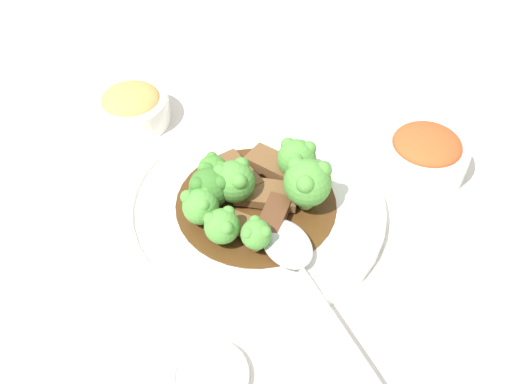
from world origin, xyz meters
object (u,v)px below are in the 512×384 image
serving_spoon (295,255)px  beef_strip_1 (274,216)px  broccoli_floret_4 (213,170)px  broccoli_floret_6 (222,226)px  beef_strip_3 (241,172)px  side_bowl_appetizer (132,106)px  main_plate (256,206)px  broccoli_floret_5 (307,182)px  broccoli_floret_0 (199,204)px  beef_strip_4 (249,228)px  beef_strip_0 (267,194)px  beef_strip_2 (273,164)px  sauce_dish (210,376)px  side_bowl_kimchi (425,153)px  broccoli_floret_3 (234,181)px  broccoli_floret_7 (256,234)px  broccoli_floret_1 (210,186)px  broccoli_floret_2 (297,158)px

serving_spoon → beef_strip_1: bearing=175.3°
broccoli_floret_4 → broccoli_floret_6: broccoli_floret_4 is taller
beef_strip_3 → side_bowl_appetizer: 0.19m
main_plate → broccoli_floret_5: (0.03, 0.05, 0.05)m
beef_strip_1 → broccoli_floret_0: (-0.04, -0.07, 0.02)m
main_plate → beef_strip_4: bearing=-35.7°
beef_strip_4 → beef_strip_1: bearing=93.4°
beef_strip_0 → beef_strip_2: size_ratio=1.13×
side_bowl_appetizer → sauce_dish: 0.40m
beef_strip_1 → side_bowl_kimchi: side_bowl_kimchi is taller
beef_strip_3 → broccoli_floret_5: size_ratio=1.13×
broccoli_floret_4 → beef_strip_0: bearing=51.4°
broccoli_floret_3 → side_bowl_kimchi: (0.04, 0.24, -0.02)m
broccoli_floret_5 → beef_strip_0: bearing=-130.3°
beef_strip_2 → broccoli_floret_5: size_ratio=1.14×
beef_strip_3 → side_bowl_kimchi: 0.23m
broccoli_floret_7 → beef_strip_2: bearing=144.8°
broccoli_floret_0 → broccoli_floret_4: 0.05m
broccoli_floret_1 → side_bowl_kimchi: (0.05, 0.27, -0.02)m
broccoli_floret_7 → broccoli_floret_1: bearing=-167.4°
broccoli_floret_4 → broccoli_floret_5: broccoli_floret_5 is taller
beef_strip_1 → beef_strip_0: bearing=166.7°
broccoli_floret_0 → broccoli_floret_5: bearing=74.3°
beef_strip_4 → side_bowl_appetizer: 0.26m
beef_strip_1 → beef_strip_4: (0.00, -0.03, -0.00)m
broccoli_floret_0 → broccoli_floret_7: broccoli_floret_0 is taller
broccoli_floret_5 → sauce_dish: bearing=-51.8°
beef_strip_2 → serving_spoon: (0.13, -0.04, -0.00)m
main_plate → beef_strip_3: beef_strip_3 is taller
beef_strip_4 → broccoli_floret_0: bearing=-133.8°
beef_strip_3 → side_bowl_appetizer: size_ratio=0.71×
broccoli_floret_3 → side_bowl_kimchi: broccoli_floret_3 is taller
main_plate → beef_strip_0: bearing=91.5°
broccoli_floret_0 → broccoli_floret_5: 0.12m
broccoli_floret_2 → broccoli_floret_5: size_ratio=0.84×
beef_strip_2 → broccoli_floret_2: (0.02, 0.02, 0.02)m
broccoli_floret_5 → sauce_dish: broccoli_floret_5 is taller
beef_strip_2 → side_bowl_appetizer: (-0.18, -0.12, -0.00)m
broccoli_floret_1 → broccoli_floret_6: size_ratio=1.17×
broccoli_floret_4 → broccoli_floret_7: size_ratio=1.21×
beef_strip_1 → beef_strip_3: (-0.08, -0.00, -0.00)m
beef_strip_4 → broccoli_floret_4: (-0.08, -0.01, 0.03)m
beef_strip_1 → sauce_dish: beef_strip_1 is taller
broccoli_floret_4 → main_plate: bearing=41.7°
beef_strip_0 → beef_strip_4: bearing=-47.5°
beef_strip_1 → broccoli_floret_6: (0.00, -0.06, 0.02)m
broccoli_floret_2 → serving_spoon: (0.11, -0.06, -0.02)m
main_plate → broccoli_floret_3: 0.05m
broccoli_floret_0 → broccoli_floret_6: bearing=14.6°
side_bowl_kimchi → broccoli_floret_7: bearing=-81.8°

